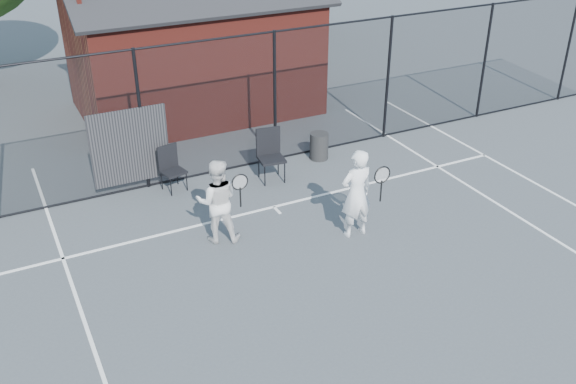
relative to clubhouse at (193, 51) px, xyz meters
name	(u,v)px	position (x,y,z in m)	size (l,w,h in m)	color
ground	(352,288)	(-0.50, -9.00, -1.61)	(80.00, 80.00, 0.00)	#444A4E
court_lines	(399,336)	(-0.50, -10.32, -1.60)	(11.02, 18.00, 0.01)	white
fence	(220,110)	(-0.80, -4.00, -0.16)	(22.04, 3.00, 3.00)	black
clubhouse	(193,51)	(0.00, 0.00, 0.00)	(6.50, 4.36, 4.19)	maroon
player_front	(357,194)	(0.41, -7.60, -0.74)	(0.77, 0.57, 1.72)	white
player_back	(217,201)	(-1.91, -6.63, -0.81)	(0.95, 0.85, 1.60)	white
chair_left	(173,170)	(-2.05, -4.40, -1.13)	(0.45, 0.47, 0.95)	black
chair_right	(271,157)	(-0.02, -4.90, -1.05)	(0.53, 0.56, 1.11)	black
waste_bin	(319,146)	(1.43, -4.40, -1.29)	(0.43, 0.43, 0.63)	black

